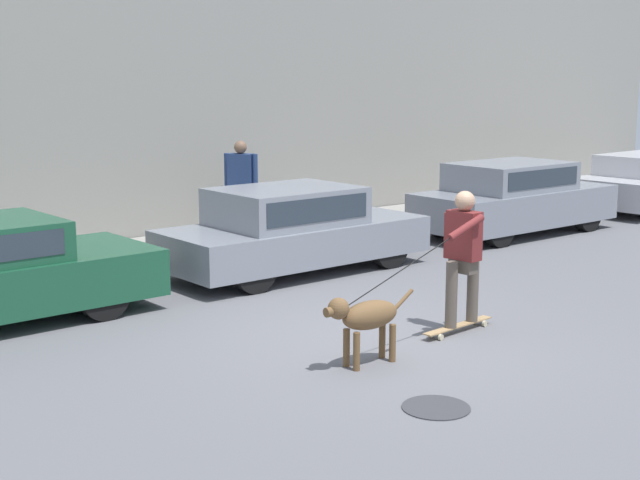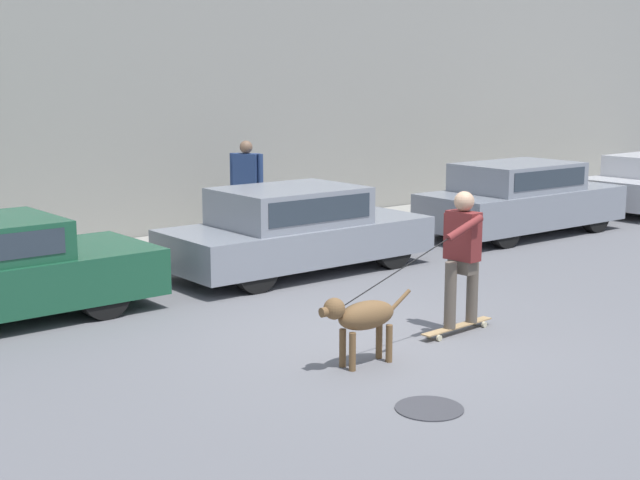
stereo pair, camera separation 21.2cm
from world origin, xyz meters
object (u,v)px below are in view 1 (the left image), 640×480
(parked_car_1, at_px, (292,231))
(dog, at_px, (366,317))
(pedestrian_with_bag, at_px, (240,184))
(parked_car_2, at_px, (514,199))
(skateboarder, at_px, (463,252))
(fire_hydrant, at_px, (552,199))

(parked_car_1, xyz_separation_m, dog, (-2.10, -3.98, -0.12))
(pedestrian_with_bag, bearing_deg, parked_car_2, -57.95)
(dog, xyz_separation_m, pedestrian_with_bag, (2.73, 6.28, 0.56))
(skateboarder, height_order, fire_hydrant, skateboarder)
(parked_car_2, relative_size, pedestrian_with_bag, 2.48)
(parked_car_2, height_order, pedestrian_with_bag, pedestrian_with_bag)
(dog, height_order, fire_hydrant, dog)
(skateboarder, bearing_deg, pedestrian_with_bag, -104.02)
(dog, relative_size, pedestrian_with_bag, 0.69)
(skateboarder, bearing_deg, fire_hydrant, -153.98)
(dog, bearing_deg, parked_car_2, -149.31)
(pedestrian_with_bag, bearing_deg, parked_car_1, -136.50)
(dog, relative_size, fire_hydrant, 1.65)
(skateboarder, xyz_separation_m, pedestrian_with_bag, (1.05, 6.07, 0.13))
(dog, xyz_separation_m, fire_hydrant, (9.61, 4.83, -0.14))
(parked_car_1, distance_m, pedestrian_with_bag, 2.43)
(dog, bearing_deg, pedestrian_with_bag, -111.41)
(parked_car_1, height_order, fire_hydrant, parked_car_1)
(parked_car_2, relative_size, fire_hydrant, 5.90)
(parked_car_1, relative_size, pedestrian_with_bag, 2.46)
(parked_car_2, distance_m, pedestrian_with_bag, 5.13)
(parked_car_1, xyz_separation_m, fire_hydrant, (7.51, 0.85, -0.26))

